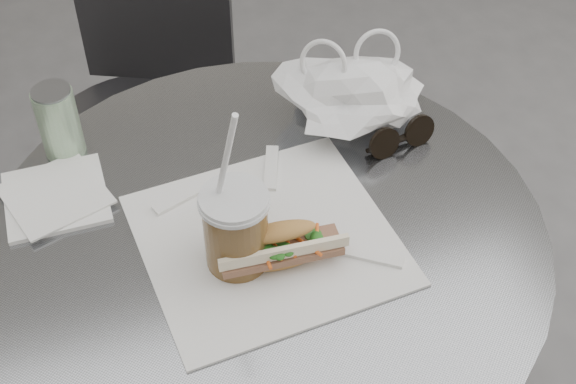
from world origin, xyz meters
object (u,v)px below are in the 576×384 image
object	(u,v)px
chair_far	(156,170)
drink_can	(59,122)
banh_mi	(280,247)
iced_coffee	(236,229)
cafe_table	(268,346)
sunglasses	(401,138)

from	to	relation	value
chair_far	drink_can	xyz separation A→B (m)	(-0.16, -0.34, 0.46)
banh_mi	iced_coffee	distance (m)	0.06
chair_far	iced_coffee	xyz separation A→B (m)	(0.03, -0.63, 0.46)
chair_far	drink_can	world-z (taller)	drink_can
banh_mi	cafe_table	bearing A→B (deg)	95.03
iced_coffee	sunglasses	distance (m)	0.32
chair_far	iced_coffee	distance (m)	0.78
iced_coffee	sunglasses	xyz separation A→B (m)	(0.29, 0.13, -0.04)
cafe_table	iced_coffee	size ratio (longest dim) A/B	2.97
cafe_table	iced_coffee	world-z (taller)	iced_coffee
iced_coffee	drink_can	size ratio (longest dim) A/B	2.28
cafe_table	iced_coffee	bearing A→B (deg)	-140.09
cafe_table	chair_far	bearing A→B (deg)	97.16
chair_far	iced_coffee	bearing A→B (deg)	115.85
banh_mi	iced_coffee	xyz separation A→B (m)	(-0.05, 0.02, 0.03)
banh_mi	drink_can	world-z (taller)	drink_can
chair_far	banh_mi	world-z (taller)	banh_mi
banh_mi	sunglasses	xyz separation A→B (m)	(0.24, 0.16, -0.01)
banh_mi	drink_can	xyz separation A→B (m)	(-0.23, 0.30, 0.02)
sunglasses	banh_mi	bearing A→B (deg)	-155.89
cafe_table	chair_far	distance (m)	0.60
sunglasses	chair_far	bearing A→B (deg)	112.98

